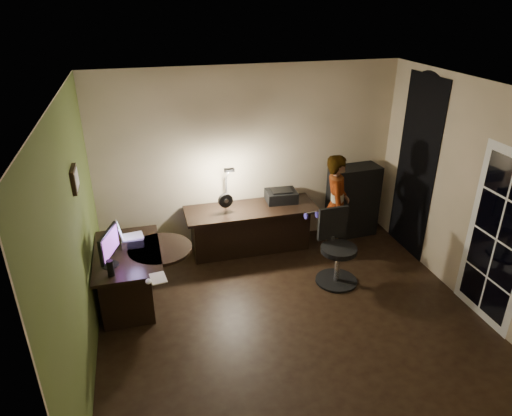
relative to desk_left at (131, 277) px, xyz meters
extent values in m
cube|color=black|center=(1.83, -0.79, -0.37)|extent=(4.50, 4.00, 0.01)
cube|color=silver|center=(1.83, -0.79, 2.34)|extent=(4.50, 4.00, 0.01)
cube|color=#BFAC8A|center=(1.83, 1.21, 0.98)|extent=(4.50, 0.01, 2.70)
cube|color=#BFAC8A|center=(1.83, -2.80, 0.98)|extent=(4.50, 0.01, 2.70)
cube|color=#BFAC8A|center=(-0.42, -0.79, 0.98)|extent=(0.01, 4.00, 2.70)
cube|color=#BFAC8A|center=(4.08, -0.79, 0.98)|extent=(0.01, 4.00, 2.70)
cube|color=#4E6029|center=(-0.41, -0.79, 0.98)|extent=(0.00, 4.00, 2.70)
cube|color=black|center=(4.07, 0.36, 0.93)|extent=(0.01, 0.90, 2.60)
cube|color=white|center=(4.07, -1.34, 0.68)|extent=(0.02, 0.92, 2.10)
cube|color=black|center=(-0.39, -0.34, 1.48)|extent=(0.04, 0.30, 0.25)
cube|color=black|center=(0.00, 0.00, 0.00)|extent=(0.79, 1.28, 0.73)
cube|color=black|center=(1.76, 0.84, -0.01)|extent=(1.92, 0.67, 0.72)
cube|color=black|center=(3.46, 0.99, 0.21)|extent=(0.79, 0.43, 1.15)
cube|color=silver|center=(0.07, 0.16, 0.41)|extent=(0.27, 0.23, 0.11)
cube|color=silver|center=(0.07, 0.16, 0.57)|extent=(0.32, 0.30, 0.20)
cube|color=black|center=(-0.19, -0.25, 0.52)|extent=(0.25, 0.50, 0.32)
ellipsoid|color=silver|center=(0.22, -0.71, 0.38)|extent=(0.08, 0.11, 0.04)
cube|color=black|center=(0.05, 0.17, 0.36)|extent=(0.12, 0.16, 0.01)
cube|color=black|center=(-0.09, 0.20, 0.36)|extent=(0.11, 0.12, 0.01)
cylinder|color=black|center=(-0.17, -0.47, 0.46)|extent=(0.10, 0.10, 0.20)
cube|color=silver|center=(0.33, -0.66, 0.36)|extent=(0.19, 0.25, 0.01)
cube|color=black|center=(1.37, 0.78, 0.50)|extent=(0.22, 0.15, 0.32)
cube|color=#372E9A|center=(2.51, 0.34, 0.39)|extent=(0.22, 0.11, 0.10)
cube|color=black|center=(2.26, 0.97, 0.44)|extent=(0.47, 0.38, 0.20)
cube|color=black|center=(1.44, 1.04, 0.70)|extent=(0.24, 0.36, 0.73)
cube|color=black|center=(2.68, -0.24, 0.14)|extent=(0.59, 0.59, 1.01)
imported|color=#D8A88C|center=(2.95, 0.51, 0.40)|extent=(0.54, 0.64, 1.54)
camera|label=1|loc=(0.30, -4.98, 3.20)|focal=32.00mm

